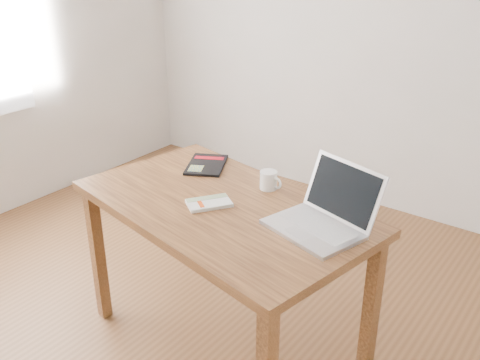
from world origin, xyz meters
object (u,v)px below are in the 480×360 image
Objects in this scene: white_guidebook at (209,203)px; coffee_mug at (269,180)px; black_guidebook at (206,165)px; desk at (222,222)px; laptop at (324,215)px.

coffee_mug reaches higher than white_guidebook.
white_guidebook is 0.68× the size of black_guidebook.
desk is at bearing 83.07° from white_guidebook.
laptop reaches higher than white_guidebook.
desk is 4.45× the size of black_guidebook.
coffee_mug is at bearing 82.41° from desk.
black_guidebook is at bearing -178.61° from laptop.
black_guidebook is 0.39m from coffee_mug.
desk is 3.27× the size of laptop.
coffee_mug is at bearing 171.91° from laptop.
desk is 6.50× the size of white_guidebook.
desk is 0.28m from coffee_mug.
coffee_mug is (0.11, 0.28, 0.04)m from white_guidebook.
coffee_mug is (-0.36, 0.16, -0.01)m from laptop.
desk is at bearing -154.05° from laptop.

